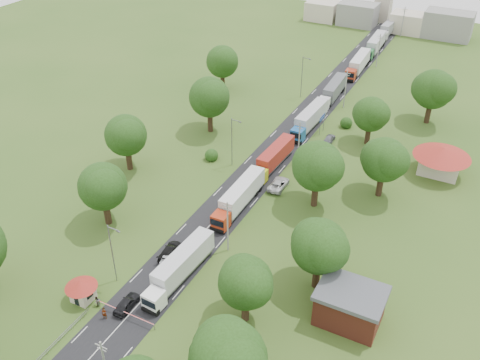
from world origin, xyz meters
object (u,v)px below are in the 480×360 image
Objects in this scene: car_lane_front at (127,304)px; car_lane_mid at (170,257)px; guard_booth at (82,288)px; truck_0 at (180,267)px; pedestrian_near at (104,313)px; boom_barrier at (117,309)px; info_sign at (322,120)px.

car_lane_front is 1.10× the size of car_lane_mid.
truck_0 reaches higher than guard_booth.
pedestrian_near is (-1.42, -2.87, 0.17)m from car_lane_front.
boom_barrier is 1.74m from pedestrian_near.
guard_booth reaches higher than car_lane_front.
car_lane_front is at bearing 13.61° from guard_booth.
truck_0 is (3.73, 9.53, 1.30)m from boom_barrier.
pedestrian_near is (-1.42, -13.37, 0.26)m from car_lane_mid.
boom_barrier is 4.93× the size of pedestrian_near.
car_lane_front is (0.36, 1.50, -0.12)m from boom_barrier.
car_lane_mid is at bearing -97.36° from info_sign.
truck_0 is (9.57, 9.53, 0.03)m from guard_booth.
guard_booth is 6.53m from car_lane_front.
boom_barrier is at bearing 38.25° from pedestrian_near.
guard_booth is at bearing 57.40° from car_lane_mid.
car_lane_front reaches higher than car_lane_mid.
boom_barrier is 10.31m from truck_0.
truck_0 reaches higher than boom_barrier.
truck_0 reaches higher than car_lane_mid.
truck_0 is 8.82m from car_lane_front.
car_lane_front is 3.21m from pedestrian_near.
guard_booth reaches higher than pedestrian_near.
car_lane_front reaches higher than boom_barrier.
pedestrian_near is (4.78, -1.37, -1.23)m from guard_booth.
info_sign is 48.45m from car_lane_mid.
car_lane_mid reaches higher than boom_barrier.
info_sign is 2.19× the size of pedestrian_near.
truck_0 is at bearing -93.20° from info_sign.
guard_booth is 13.51m from truck_0.
boom_barrier is at bearing -96.24° from info_sign.
car_lane_front is 2.40× the size of pedestrian_near.
guard_booth is 1.07× the size of info_sign.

